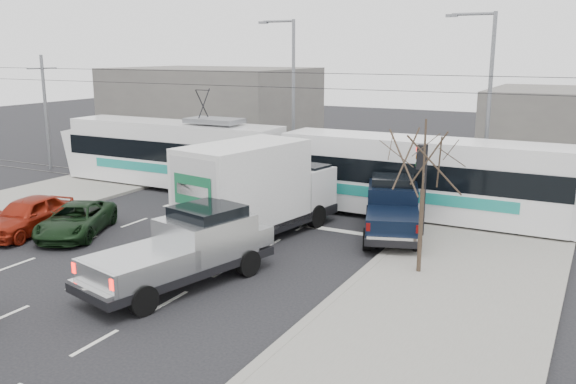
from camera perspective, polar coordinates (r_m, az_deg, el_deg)
The scene contains 15 objects.
ground at distance 21.78m, azimuth -9.57°, elevation -6.45°, with size 120.00×120.00×0.00m, color black.
sidewalk_right at distance 18.09m, azimuth 14.21°, elevation -10.57°, with size 6.00×60.00×0.15m, color gray.
rails at distance 29.98m, azimuth 2.03°, elevation -0.85°, with size 60.00×1.60×0.03m, color #33302D.
building_left at distance 46.77m, azimuth -7.10°, elevation 7.78°, with size 14.00×10.00×6.00m, color #68645E.
bare_tree at distance 19.69m, azimuth 12.61°, elevation 2.76°, with size 2.40×2.40×5.00m.
traffic_signal at distance 23.96m, azimuth 12.44°, elevation 2.01°, with size 0.44×0.44×3.60m.
street_lamp_near at distance 30.76m, azimuth 17.99°, elevation 8.52°, with size 2.38×0.25×9.00m.
street_lamp_far at distance 36.41m, azimuth 0.25°, elevation 9.75°, with size 2.38×0.25×9.00m.
catenary at distance 29.30m, azimuth 2.09°, elevation 6.52°, with size 60.00×0.20×7.00m.
tram at distance 29.58m, azimuth -0.44°, elevation 2.66°, with size 25.85×2.64×5.28m.
silver_pickup at distance 19.55m, azimuth -9.30°, elevation -5.11°, with size 3.68×6.79×2.34m.
box_truck at distance 23.85m, azimuth -3.14°, elevation 0.13°, with size 3.96×7.96×3.80m.
navy_pickup at distance 24.52m, azimuth 9.75°, elevation -1.51°, with size 3.57×5.72×2.27m.
green_car at distance 25.79m, azimuth -19.22°, elevation -2.47°, with size 2.08×4.51×1.25m, color black.
red_car at distance 26.68m, azimuth -23.18°, elevation -2.02°, with size 1.77×4.41×1.50m, color maroon.
Camera 1 is at (12.61, -16.23, 7.19)m, focal length 38.00 mm.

